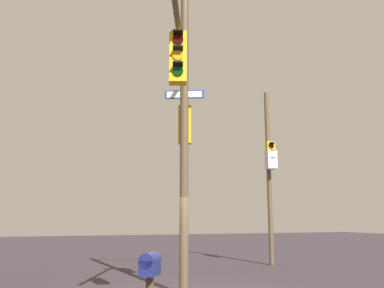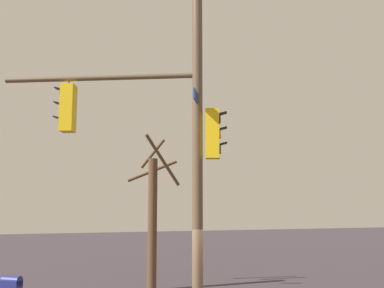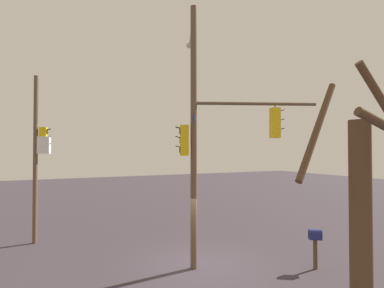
{
  "view_description": "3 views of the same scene",
  "coord_description": "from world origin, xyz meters",
  "views": [
    {
      "loc": [
        -3.84,
        -9.98,
        1.93
      ],
      "look_at": [
        -0.04,
        -0.05,
        3.9
      ],
      "focal_mm": 37.89,
      "sensor_mm": 36.0,
      "label": 1
    },
    {
      "loc": [
        9.2,
        -2.64,
        3.04
      ],
      "look_at": [
        -0.64,
        0.35,
        4.42
      ],
      "focal_mm": 41.76,
      "sensor_mm": 36.0,
      "label": 2
    },
    {
      "loc": [
        -10.05,
        5.24,
        4.21
      ],
      "look_at": [
        -0.59,
        0.62,
        4.44
      ],
      "focal_mm": 28.8,
      "sensor_mm": 36.0,
      "label": 3
    }
  ],
  "objects": [
    {
      "name": "mailbox",
      "position": [
        -2.09,
        -3.53,
        1.11
      ],
      "size": [
        0.44,
        0.5,
        1.41
      ],
      "rotation": [
        0.0,
        0.0,
        5.7
      ],
      "color": "#4C3823",
      "rests_on": "ground"
    },
    {
      "name": "secondary_pole_assembly",
      "position": [
        5.69,
        5.33,
        4.19
      ],
      "size": [
        0.52,
        0.75,
        7.65
      ],
      "rotation": [
        0.0,
        0.0,
        4.48
      ],
      "color": "brown",
      "rests_on": "ground"
    },
    {
      "name": "main_signal_pole_assembly",
      "position": [
        -0.2,
        -0.22,
        5.17
      ],
      "size": [
        4.35,
        4.85,
        9.46
      ],
      "rotation": [
        0.0,
        0.0,
        4.32
      ],
      "color": "brown",
      "rests_on": "ground"
    }
  ]
}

